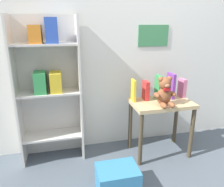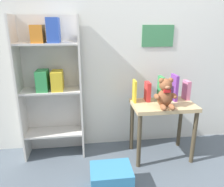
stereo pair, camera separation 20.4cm
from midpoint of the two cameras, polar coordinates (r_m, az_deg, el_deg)
The scene contains 10 objects.
wall_back at distance 2.31m, azimuth 3.96°, elevation 16.66°, with size 4.80×0.07×2.50m.
bookshelf_side at distance 2.14m, azimuth -18.89°, elevation 2.81°, with size 0.58×0.25×1.37m.
display_table at distance 2.20m, azimuth 10.14°, elevation -4.67°, with size 0.59×0.37×0.57m.
teddy_bear at distance 2.04m, azimuth 10.85°, elevation 0.25°, with size 0.21×0.19×0.27m.
book_standing_yellow at distance 2.13m, azimuth 2.86°, elevation 0.80°, with size 0.02×0.12×0.21m, color gold.
book_standing_red at distance 2.17m, azimuth 6.19°, elevation 0.77°, with size 0.04×0.11×0.19m, color red.
book_standing_green at distance 2.22m, azimuth 9.43°, elevation 1.62°, with size 0.03×0.12×0.24m, color #33934C.
book_standing_purple at distance 2.26m, azimuth 12.67°, elevation 1.95°, with size 0.03×0.13×0.26m, color purple.
book_standing_pink at distance 2.33m, azimuth 15.49°, elevation 1.40°, with size 0.04×0.10×0.19m, color #D17093.
storage_bin at distance 1.88m, azimuth -1.90°, elevation -21.54°, with size 0.33×0.25×0.20m.
Camera 1 is at (-0.79, -0.88, 1.29)m, focal length 35.00 mm.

